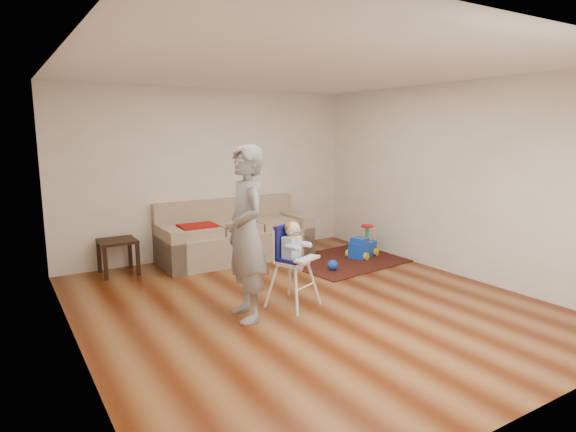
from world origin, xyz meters
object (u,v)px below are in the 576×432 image
high_chair (293,266)px  adult (246,234)px  ride_on_toy (363,241)px  sofa (235,230)px  side_table (118,257)px  toy_ball (333,265)px

high_chair → adult: (-0.62, -0.05, 0.46)m
ride_on_toy → adult: size_ratio=0.27×
ride_on_toy → high_chair: high_chair is taller
sofa → ride_on_toy: sofa is taller
sofa → adult: bearing=-112.4°
side_table → adult: bearing=-71.7°
sofa → ride_on_toy: bearing=-28.9°
sofa → adult: adult is taller
ride_on_toy → side_table: bearing=141.0°
sofa → side_table: size_ratio=4.82×
adult → side_table: bearing=-154.7°
toy_ball → adult: size_ratio=0.08×
side_table → ride_on_toy: ride_on_toy is taller
sofa → toy_ball: size_ratio=15.49×
toy_ball → adult: 2.27m
adult → high_chair: bearing=101.6°
sofa → adult: (-0.98, -2.34, 0.48)m
sofa → side_table: sofa is taller
high_chair → adult: adult is taller
high_chair → side_table: bearing=98.8°
side_table → toy_ball: 3.10m
ride_on_toy → high_chair: bearing=-170.8°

